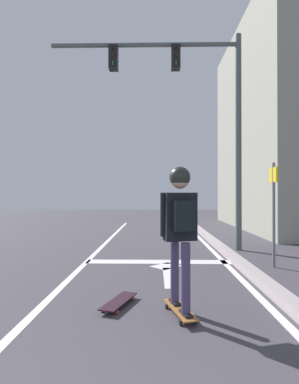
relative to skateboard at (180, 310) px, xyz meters
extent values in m
cube|color=silver|center=(-1.82, 2.23, -0.07)|extent=(0.12, 20.00, 0.01)
cube|color=silver|center=(1.20, 2.23, -0.07)|extent=(0.12, 20.00, 0.01)
cube|color=silver|center=(-0.23, 3.05, -0.07)|extent=(3.17, 0.40, 0.01)
cube|color=silver|center=(-0.07, 1.79, -0.07)|extent=(0.16, 1.40, 0.01)
cube|color=silver|center=(-0.07, 2.64, -0.07)|extent=(0.71, 0.71, 0.01)
cube|color=#A69897|center=(1.45, 2.23, 0.00)|extent=(0.24, 24.00, 0.14)
cube|color=#965F2D|center=(0.00, 0.00, 0.01)|extent=(0.39, 0.80, 0.02)
cube|color=#B2B2B7|center=(-0.07, 0.26, -0.01)|extent=(0.16, 0.09, 0.01)
cylinder|color=#202625|center=(-0.16, 0.23, -0.04)|extent=(0.04, 0.06, 0.06)
cylinder|color=#202625|center=(0.02, 0.28, -0.04)|extent=(0.04, 0.06, 0.06)
cube|color=#B2B2B7|center=(0.07, -0.26, -0.01)|extent=(0.16, 0.09, 0.01)
cylinder|color=#202625|center=(-0.02, -0.28, -0.04)|extent=(0.04, 0.06, 0.06)
cylinder|color=#202625|center=(0.16, -0.23, -0.04)|extent=(0.04, 0.06, 0.06)
cylinder|color=#44385E|center=(-0.05, 0.19, 0.43)|extent=(0.11, 0.11, 0.84)
cube|color=black|center=(-0.05, 0.19, 0.03)|extent=(0.15, 0.26, 0.03)
cylinder|color=#44385E|center=(0.05, -0.19, 0.43)|extent=(0.11, 0.11, 0.84)
cube|color=black|center=(0.05, -0.19, 0.03)|extent=(0.15, 0.26, 0.03)
cube|color=black|center=(0.00, 0.00, 1.15)|extent=(0.43, 0.28, 0.59)
cylinder|color=black|center=(-0.21, -0.03, 1.17)|extent=(0.07, 0.11, 0.54)
cylinder|color=black|center=(0.19, 0.08, 1.17)|extent=(0.07, 0.14, 0.54)
sphere|color=tan|center=(0.00, 0.00, 1.60)|extent=(0.23, 0.23, 0.23)
sphere|color=#252A23|center=(0.00, 0.00, 1.63)|extent=(0.26, 0.26, 0.26)
cube|color=black|center=(0.04, -0.13, 1.17)|extent=(0.29, 0.20, 0.36)
cube|color=black|center=(-0.79, 0.32, 0.00)|extent=(0.45, 0.80, 0.02)
cube|color=#B2B2B7|center=(-0.71, 0.56, -0.02)|extent=(0.18, 0.10, 0.01)
cylinder|color=#C24632|center=(-0.80, 0.60, -0.05)|extent=(0.04, 0.05, 0.05)
cylinder|color=#C24632|center=(-0.61, 0.53, -0.05)|extent=(0.04, 0.05, 0.05)
cube|color=#B2B2B7|center=(-0.87, 0.07, -0.02)|extent=(0.18, 0.10, 0.01)
cylinder|color=#C24632|center=(-0.97, 0.10, -0.05)|extent=(0.04, 0.05, 0.05)
cylinder|color=#C24632|center=(-0.77, 0.04, -0.05)|extent=(0.04, 0.05, 0.05)
cylinder|color=#515F5A|center=(1.93, 4.55, 2.82)|extent=(0.16, 0.16, 5.79)
cylinder|color=#515F5A|center=(-0.59, 4.55, 5.45)|extent=(5.04, 0.12, 0.12)
cube|color=black|center=(0.25, 4.55, 5.10)|extent=(0.24, 0.28, 0.64)
cylinder|color=#3A0605|center=(0.25, 4.40, 5.30)|extent=(0.02, 0.10, 0.10)
cylinder|color=#3C3106|center=(0.25, 4.40, 5.10)|extent=(0.02, 0.10, 0.10)
cylinder|color=green|center=(0.25, 4.40, 4.90)|extent=(0.02, 0.10, 0.10)
cube|color=black|center=(-1.43, 4.55, 5.10)|extent=(0.24, 0.28, 0.64)
cylinder|color=#3A0605|center=(-1.43, 4.40, 5.30)|extent=(0.02, 0.10, 0.10)
cylinder|color=#3C3106|center=(-1.43, 4.40, 5.10)|extent=(0.02, 0.10, 0.10)
cylinder|color=green|center=(-1.43, 4.40, 4.90)|extent=(0.02, 0.10, 0.10)
cylinder|color=slate|center=(2.11, 2.56, 1.00)|extent=(0.06, 0.06, 2.14)
cube|color=yellow|center=(2.11, 2.56, 1.82)|extent=(0.07, 0.44, 0.30)
camera|label=1|loc=(-0.30, -3.84, 1.42)|focal=29.22mm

